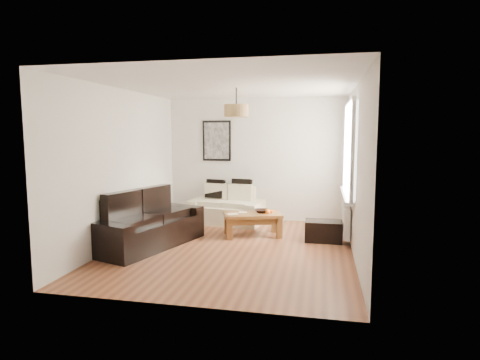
% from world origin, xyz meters
% --- Properties ---
extents(floor, '(4.50, 4.50, 0.00)m').
position_xyz_m(floor, '(0.00, 0.00, 0.00)').
color(floor, brown).
rests_on(floor, ground).
extents(ceiling, '(3.80, 4.50, 0.00)m').
position_xyz_m(ceiling, '(0.00, 0.00, 2.60)').
color(ceiling, white).
rests_on(ceiling, floor).
extents(wall_back, '(3.80, 0.04, 2.60)m').
position_xyz_m(wall_back, '(0.00, 2.25, 1.30)').
color(wall_back, silver).
rests_on(wall_back, floor).
extents(wall_front, '(3.80, 0.04, 2.60)m').
position_xyz_m(wall_front, '(0.00, -2.25, 1.30)').
color(wall_front, silver).
rests_on(wall_front, floor).
extents(wall_left, '(0.04, 4.50, 2.60)m').
position_xyz_m(wall_left, '(-1.90, 0.00, 1.30)').
color(wall_left, silver).
rests_on(wall_left, floor).
extents(wall_right, '(0.04, 4.50, 2.60)m').
position_xyz_m(wall_right, '(1.90, 0.00, 1.30)').
color(wall_right, silver).
rests_on(wall_right, floor).
extents(window_bay, '(0.14, 1.90, 1.60)m').
position_xyz_m(window_bay, '(1.86, 0.80, 1.60)').
color(window_bay, white).
rests_on(window_bay, wall_right).
extents(radiator, '(0.10, 0.90, 0.52)m').
position_xyz_m(radiator, '(1.82, 0.80, 0.38)').
color(radiator, white).
rests_on(radiator, wall_right).
extents(poster, '(0.62, 0.04, 0.87)m').
position_xyz_m(poster, '(-0.85, 2.22, 1.70)').
color(poster, black).
rests_on(poster, wall_back).
extents(pendant_shade, '(0.40, 0.40, 0.20)m').
position_xyz_m(pendant_shade, '(0.00, 0.30, 2.23)').
color(pendant_shade, tan).
rests_on(pendant_shade, ceiling).
extents(loveseat_cream, '(1.59, 1.01, 0.74)m').
position_xyz_m(loveseat_cream, '(-0.54, 1.78, 0.37)').
color(loveseat_cream, beige).
rests_on(loveseat_cream, floor).
extents(sofa_leather, '(1.50, 2.16, 0.85)m').
position_xyz_m(sofa_leather, '(-1.43, -0.14, 0.42)').
color(sofa_leather, black).
rests_on(sofa_leather, floor).
extents(coffee_table, '(1.15, 0.86, 0.42)m').
position_xyz_m(coffee_table, '(0.18, 0.84, 0.21)').
color(coffee_table, brown).
rests_on(coffee_table, floor).
extents(ottoman, '(0.63, 0.41, 0.36)m').
position_xyz_m(ottoman, '(1.45, 0.73, 0.18)').
color(ottoman, black).
rests_on(ottoman, floor).
extents(cushion_left, '(0.42, 0.20, 0.40)m').
position_xyz_m(cushion_left, '(-0.82, 1.96, 0.68)').
color(cushion_left, black).
rests_on(cushion_left, loveseat_cream).
extents(cushion_right, '(0.44, 0.19, 0.42)m').
position_xyz_m(cushion_right, '(-0.25, 1.96, 0.69)').
color(cushion_right, black).
rests_on(cushion_right, loveseat_cream).
extents(fruit_bowl, '(0.31, 0.31, 0.06)m').
position_xyz_m(fruit_bowl, '(0.34, 0.91, 0.45)').
color(fruit_bowl, black).
rests_on(fruit_bowl, coffee_table).
extents(orange_a, '(0.11, 0.11, 0.09)m').
position_xyz_m(orange_a, '(0.46, 0.85, 0.46)').
color(orange_a, orange).
rests_on(orange_a, fruit_bowl).
extents(orange_b, '(0.08, 0.08, 0.06)m').
position_xyz_m(orange_b, '(0.52, 0.89, 0.46)').
color(orange_b, orange).
rests_on(orange_b, fruit_bowl).
extents(orange_c, '(0.08, 0.08, 0.07)m').
position_xyz_m(orange_c, '(0.44, 0.89, 0.46)').
color(orange_c, orange).
rests_on(orange_c, fruit_bowl).
extents(papers, '(0.24, 0.21, 0.01)m').
position_xyz_m(papers, '(-0.16, 0.68, 0.42)').
color(papers, white).
rests_on(papers, coffee_table).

